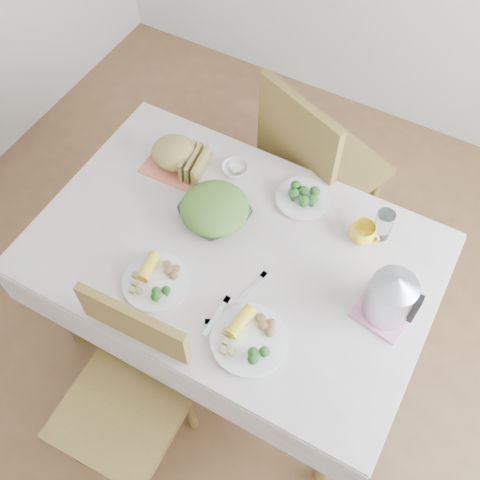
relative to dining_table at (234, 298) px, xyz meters
The scene contains 19 objects.
floor 0.38m from the dining_table, ahead, with size 3.60×3.60×0.00m, color brown.
dining_table is the anchor object (origin of this frame).
tablecloth 0.38m from the dining_table, ahead, with size 1.50×1.00×0.01m, color beige.
chair_near 0.67m from the dining_table, 99.36° to the right, with size 0.43×0.43×0.95m, color olive.
chair_far 0.77m from the dining_table, 84.75° to the left, with size 0.48×0.48×1.05m, color olive.
salad_bowl 0.45m from the dining_table, 144.30° to the left, with size 0.25×0.25×0.06m, color white.
dinner_plate_left 0.51m from the dining_table, 123.34° to the right, with size 0.25×0.25×0.02m, color white.
dinner_plate_right 0.55m from the dining_table, 51.85° to the right, with size 0.27×0.27×0.02m, color white.
broccoli_plate 0.54m from the dining_table, 69.39° to the left, with size 0.22×0.22×0.02m, color beige.
napkin 0.63m from the dining_table, 148.18° to the left, with size 0.23×0.23×0.00m, color #F7745D.
bread_loaf 0.67m from the dining_table, 148.18° to the left, with size 0.19×0.18×0.12m, color olive.
fruit_bowl 0.56m from the dining_table, 118.19° to the left, with size 0.11×0.11×0.03m, color white.
yellow_mug 0.65m from the dining_table, 35.13° to the left, with size 0.10×0.10×0.08m, color yellow.
glass_tumbler 0.73m from the dining_table, 36.18° to the left, with size 0.07×0.07×0.13m, color white.
pink_tray 0.71m from the dining_table, ahead, with size 0.18×0.18×0.01m, color pink.
electric_kettle 0.78m from the dining_table, ahead, with size 0.16×0.16×0.22m, color #B2B5BA.
fork_left 0.48m from the dining_table, 72.40° to the right, with size 0.02×0.17×0.00m, color silver.
fork_right 0.43m from the dining_table, 37.94° to the right, with size 0.02×0.17×0.00m, color silver.
knife 0.49m from the dining_table, 63.14° to the right, with size 0.02×0.17×0.00m, color silver.
Camera 1 is at (0.57, -0.98, 2.55)m, focal length 42.00 mm.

